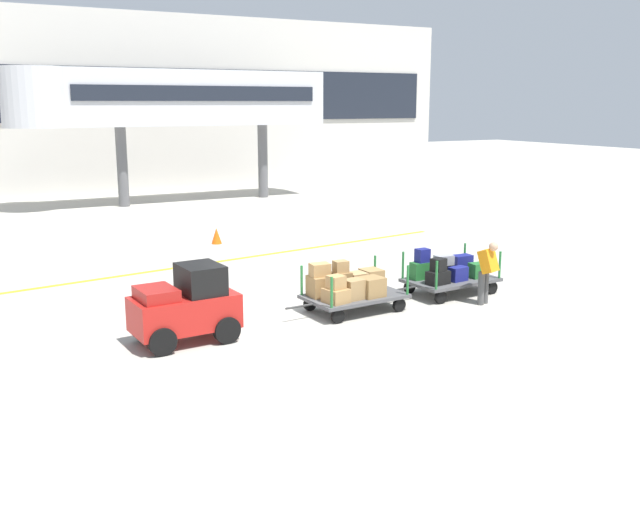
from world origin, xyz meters
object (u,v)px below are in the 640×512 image
object	(u,v)px
baggage_tug	(186,306)
safety_cone_near	(216,236)
baggage_cart_middle	(448,273)
baggage_cart_lead	(350,288)
baggage_handler	(487,270)

from	to	relation	value
baggage_tug	safety_cone_near	bearing A→B (deg)	66.55
baggage_tug	safety_cone_near	distance (m)	10.52
baggage_cart_middle	safety_cone_near	size ratio (longest dim) A/B	5.53
baggage_cart_middle	safety_cone_near	distance (m)	9.59
safety_cone_near	baggage_cart_lead	bearing A→B (deg)	-90.90
baggage_tug	baggage_cart_lead	size ratio (longest dim) A/B	0.71
baggage_cart_middle	baggage_handler	world-z (taller)	baggage_handler
baggage_cart_middle	baggage_handler	xyz separation A→B (m)	(0.17, -1.25, 0.33)
baggage_cart_lead	safety_cone_near	distance (m)	9.34
baggage_cart_lead	safety_cone_near	bearing A→B (deg)	89.10
baggage_cart_middle	safety_cone_near	bearing A→B (deg)	107.59
baggage_cart_middle	baggage_tug	bearing A→B (deg)	-175.90
baggage_cart_lead	baggage_handler	world-z (taller)	baggage_handler
baggage_cart_lead	safety_cone_near	size ratio (longest dim) A/B	5.53
baggage_cart_middle	baggage_handler	distance (m)	1.30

